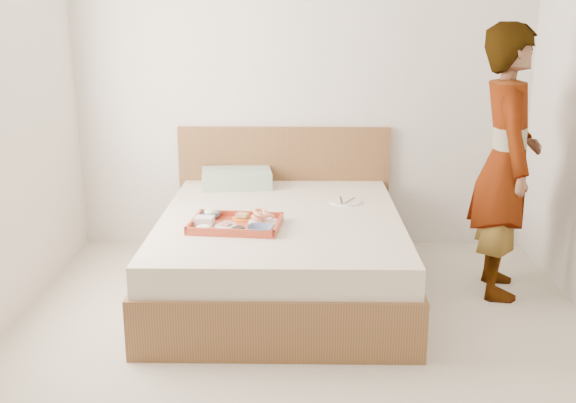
# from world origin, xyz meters

# --- Properties ---
(ground) EXTENTS (3.50, 4.00, 0.01)m
(ground) POSITION_xyz_m (0.00, 0.00, 0.00)
(ground) COLOR beige
(ground) RESTS_ON ground
(wall_back) EXTENTS (3.50, 0.01, 2.60)m
(wall_back) POSITION_xyz_m (0.00, 2.00, 1.30)
(wall_back) COLOR silver
(wall_back) RESTS_ON ground
(wall_front) EXTENTS (3.50, 0.01, 2.60)m
(wall_front) POSITION_xyz_m (0.00, -2.00, 1.30)
(wall_front) COLOR silver
(wall_front) RESTS_ON ground
(bed) EXTENTS (1.65, 2.00, 0.53)m
(bed) POSITION_xyz_m (-0.14, 1.00, 0.27)
(bed) COLOR brown
(bed) RESTS_ON ground
(headboard) EXTENTS (1.65, 0.06, 0.95)m
(headboard) POSITION_xyz_m (-0.14, 1.97, 0.47)
(headboard) COLOR brown
(headboard) RESTS_ON ground
(pillow) EXTENTS (0.56, 0.41, 0.12)m
(pillow) POSITION_xyz_m (-0.50, 1.76, 0.59)
(pillow) COLOR #A9B9A4
(pillow) RESTS_ON bed
(tray) EXTENTS (0.58, 0.45, 0.05)m
(tray) POSITION_xyz_m (-0.41, 0.73, 0.55)
(tray) COLOR #BF4728
(tray) RESTS_ON bed
(prawn_plate) EXTENTS (0.21, 0.21, 0.01)m
(prawn_plate) POSITION_xyz_m (-0.24, 0.77, 0.55)
(prawn_plate) COLOR white
(prawn_plate) RESTS_ON tray
(navy_bowl_big) EXTENTS (0.17, 0.17, 0.04)m
(navy_bowl_big) POSITION_xyz_m (-0.25, 0.59, 0.56)
(navy_bowl_big) COLOR navy
(navy_bowl_big) RESTS_ON tray
(sauce_dish) EXTENTS (0.09, 0.09, 0.03)m
(sauce_dish) POSITION_xyz_m (-0.38, 0.59, 0.56)
(sauce_dish) COLOR black
(sauce_dish) RESTS_ON tray
(meat_plate) EXTENTS (0.15, 0.15, 0.01)m
(meat_plate) POSITION_xyz_m (-0.47, 0.70, 0.55)
(meat_plate) COLOR white
(meat_plate) RESTS_ON tray
(bread_plate) EXTENTS (0.15, 0.15, 0.01)m
(bread_plate) POSITION_xyz_m (-0.38, 0.85, 0.55)
(bread_plate) COLOR orange
(bread_plate) RESTS_ON tray
(salad_bowl) EXTENTS (0.13, 0.13, 0.04)m
(salad_bowl) POSITION_xyz_m (-0.58, 0.87, 0.56)
(salad_bowl) COLOR navy
(salad_bowl) RESTS_ON tray
(plastic_tub) EXTENTS (0.12, 0.11, 0.05)m
(plastic_tub) POSITION_xyz_m (-0.60, 0.74, 0.57)
(plastic_tub) COLOR silver
(plastic_tub) RESTS_ON tray
(cheese_round) EXTENTS (0.09, 0.09, 0.03)m
(cheese_round) POSITION_xyz_m (-0.60, 0.62, 0.56)
(cheese_round) COLOR white
(cheese_round) RESTS_ON tray
(dinner_plate) EXTENTS (0.28, 0.28, 0.01)m
(dinner_plate) POSITION_xyz_m (0.30, 1.31, 0.54)
(dinner_plate) COLOR white
(dinner_plate) RESTS_ON bed
(person) EXTENTS (0.49, 0.69, 1.76)m
(person) POSITION_xyz_m (1.31, 1.04, 0.88)
(person) COLOR silver
(person) RESTS_ON ground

